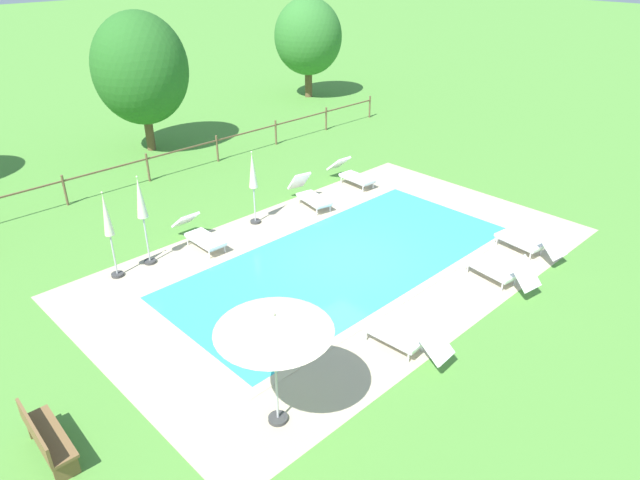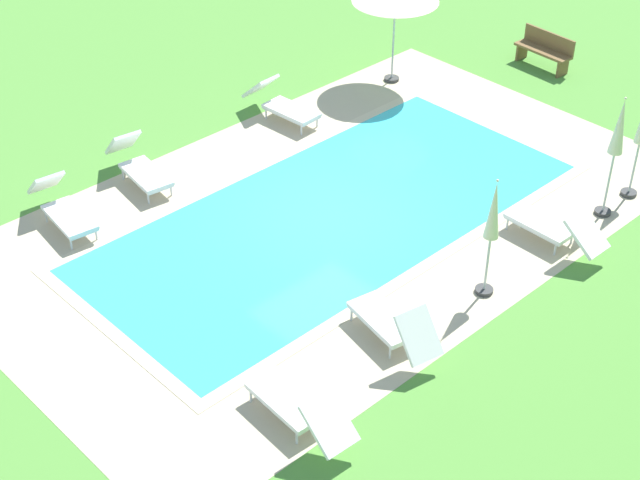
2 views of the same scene
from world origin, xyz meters
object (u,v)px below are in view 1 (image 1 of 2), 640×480
sun_lounger_north_near_steps (405,337)px  sun_lounger_north_far (199,234)px  sun_lounger_south_mid (352,174)px  tree_west_mid (308,37)px  sun_lounger_south_near_corner (529,242)px  sun_lounger_north_end (501,270)px  patio_umbrella_open_foreground (274,324)px  tree_centre (140,69)px  patio_umbrella_closed_row_mid_west (108,222)px  sun_lounger_north_mid (310,194)px  wooden_bench_lawn_side (45,437)px  patio_umbrella_closed_row_west (253,176)px  patio_umbrella_closed_row_centre (141,204)px

sun_lounger_north_near_steps → sun_lounger_north_far: bearing=93.3°
sun_lounger_south_mid → tree_west_mid: size_ratio=0.39×
sun_lounger_south_near_corner → sun_lounger_south_mid: sun_lounger_south_near_corner is taller
sun_lounger_north_end → patio_umbrella_open_foreground: size_ratio=0.83×
tree_west_mid → tree_centre: size_ratio=0.95×
sun_lounger_north_near_steps → patio_umbrella_closed_row_mid_west: bearing=112.2°
sun_lounger_north_far → sun_lounger_south_mid: (6.53, 0.16, 0.00)m
sun_lounger_north_mid → tree_centre: tree_centre is taller
sun_lounger_north_mid → wooden_bench_lawn_side: sun_lounger_north_mid is taller
wooden_bench_lawn_side → tree_west_mid: size_ratio=0.29×
sun_lounger_north_far → patio_umbrella_open_foreground: patio_umbrella_open_foreground is taller
sun_lounger_south_near_corner → patio_umbrella_closed_row_west: 8.11m
sun_lounger_south_near_corner → wooden_bench_lawn_side: sun_lounger_south_near_corner is taller
sun_lounger_north_mid → patio_umbrella_closed_row_centre: size_ratio=0.77×
sun_lounger_north_mid → sun_lounger_north_end: sun_lounger_north_mid is taller
sun_lounger_north_near_steps → sun_lounger_north_end: sun_lounger_north_end is taller
sun_lounger_north_far → sun_lounger_south_near_corner: (6.24, -6.79, 0.01)m
sun_lounger_north_near_steps → tree_centre: 16.18m
sun_lounger_south_near_corner → sun_lounger_north_far: bearing=132.6°
patio_umbrella_closed_row_centre → sun_lounger_north_mid: bearing=-2.4°
sun_lounger_north_end → wooden_bench_lawn_side: (-10.41, 2.43, 0.08)m
patio_umbrella_closed_row_centre → tree_centre: tree_centre is taller
patio_umbrella_closed_row_west → sun_lounger_south_near_corner: bearing=-58.6°
patio_umbrella_closed_row_west → tree_west_mid: bearing=40.8°
sun_lounger_north_near_steps → patio_umbrella_closed_row_centre: (-1.96, 7.17, 1.36)m
sun_lounger_north_near_steps → sun_lounger_north_mid: bearing=61.4°
sun_lounger_north_far → sun_lounger_south_near_corner: sun_lounger_south_near_corner is taller
sun_lounger_north_far → tree_west_mid: size_ratio=0.39×
sun_lounger_north_near_steps → sun_lounger_north_end: (3.89, 0.01, 0.01)m
sun_lounger_north_near_steps → patio_umbrella_closed_row_west: (1.65, 7.13, 1.16)m
sun_lounger_north_mid → tree_centre: 9.22m
sun_lounger_north_far → sun_lounger_south_mid: 6.54m
sun_lounger_north_near_steps → sun_lounger_south_near_corner: bearing=2.7°
sun_lounger_north_mid → patio_umbrella_open_foreground: size_ratio=0.82×
sun_lounger_north_near_steps → tree_west_mid: tree_west_mid is taller
sun_lounger_north_far → tree_west_mid: tree_west_mid is taller
tree_centre → sun_lounger_north_mid: bearing=-84.4°
sun_lounger_north_end → patio_umbrella_closed_row_mid_west: (-6.80, 7.15, 1.17)m
sun_lounger_south_mid → tree_west_mid: 13.28m
sun_lounger_south_mid → tree_west_mid: tree_west_mid is taller
patio_umbrella_closed_row_mid_west → tree_centre: size_ratio=0.44×
patio_umbrella_open_foreground → tree_centre: size_ratio=0.43×
sun_lounger_north_far → tree_west_mid: bearing=36.6°
tree_west_mid → sun_lounger_south_near_corner: bearing=-114.8°
sun_lounger_north_far → tree_centre: tree_centre is taller
sun_lounger_north_near_steps → tree_centre: bearing=79.4°
sun_lounger_south_near_corner → tree_west_mid: 19.35m
sun_lounger_north_end → sun_lounger_south_mid: size_ratio=0.99×
sun_lounger_north_far → patio_umbrella_closed_row_centre: (-1.55, 0.10, 1.37)m
sun_lounger_north_mid → patio_umbrella_closed_row_mid_west: (-6.69, 0.22, 1.16)m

